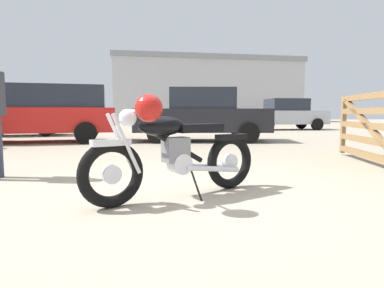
{
  "coord_description": "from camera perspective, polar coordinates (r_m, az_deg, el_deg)",
  "views": [
    {
      "loc": [
        -0.26,
        -3.42,
        0.89
      ],
      "look_at": [
        0.24,
        0.73,
        0.49
      ],
      "focal_mm": 29.89,
      "sensor_mm": 36.0,
      "label": 1
    }
  ],
  "objects": [
    {
      "name": "industrial_building",
      "position": [
        35.59,
        2.1,
        9.36
      ],
      "size": [
        19.64,
        10.46,
        6.55
      ],
      "rotation": [
        0.0,
        0.0,
        0.05
      ],
      "color": "#B2B2B7",
      "rests_on": "ground_plane"
    },
    {
      "name": "timber_gate",
      "position": [
        6.16,
        30.16,
        3.02
      ],
      "size": [
        0.65,
        2.51,
        1.6
      ],
      "rotation": [
        0.0,
        0.0,
        1.36
      ],
      "color": "olive",
      "rests_on": "ground_plane"
    },
    {
      "name": "white_estate_far",
      "position": [
        18.18,
        16.43,
        5.11
      ],
      "size": [
        4.25,
        2.02,
        1.67
      ],
      "rotation": [
        0.0,
        0.0,
        0.03
      ],
      "color": "black",
      "rests_on": "ground_plane"
    },
    {
      "name": "dark_sedan_left",
      "position": [
        10.91,
        -25.53,
        5.23
      ],
      "size": [
        4.89,
        2.43,
        1.74
      ],
      "rotation": [
        0.0,
        0.0,
        3.27
      ],
      "color": "black",
      "rests_on": "ground_plane"
    },
    {
      "name": "vintage_motorcycle",
      "position": [
        3.33,
        -3.2,
        -1.39
      ],
      "size": [
        1.91,
        1.11,
        1.07
      ],
      "rotation": [
        0.0,
        0.0,
        3.6
      ],
      "color": "black",
      "rests_on": "ground_plane"
    },
    {
      "name": "pale_sedan_back",
      "position": [
        10.27,
        1.81,
        5.2
      ],
      "size": [
        4.37,
        2.29,
        1.67
      ],
      "rotation": [
        0.0,
        0.0,
        -0.11
      ],
      "color": "black",
      "rests_on": "ground_plane"
    },
    {
      "name": "red_hatchback_near",
      "position": [
        14.58,
        -29.21,
        4.91
      ],
      "size": [
        4.09,
        2.23,
        1.78
      ],
      "rotation": [
        0.0,
        0.0,
        0.14
      ],
      "color": "black",
      "rests_on": "ground_plane"
    },
    {
      "name": "ground_plane",
      "position": [
        3.55,
        -2.41,
        -9.04
      ],
      "size": [
        80.0,
        80.0,
        0.0
      ],
      "primitive_type": "plane",
      "color": "tan"
    }
  ]
}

